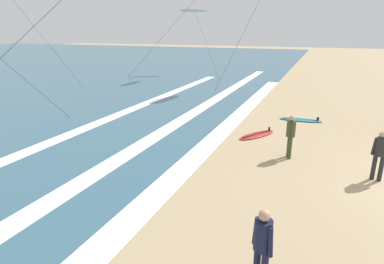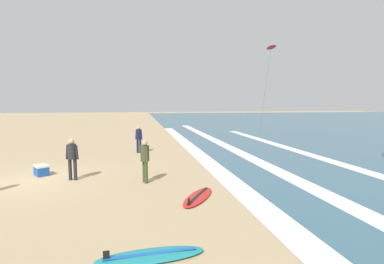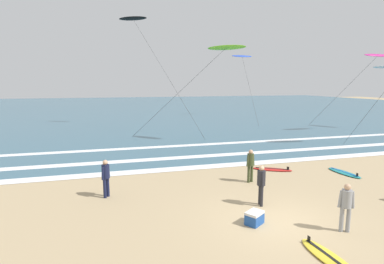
{
  "view_description": "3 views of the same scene",
  "coord_description": "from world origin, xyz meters",
  "px_view_note": "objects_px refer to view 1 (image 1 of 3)",
  "views": [
    {
      "loc": [
        -10.56,
        3.2,
        4.52
      ],
      "look_at": [
        -2.13,
        6.61,
        1.62
      ],
      "focal_mm": 30.24,
      "sensor_mm": 36.0,
      "label": 1
    },
    {
      "loc": [
        11.91,
        3.81,
        2.98
      ],
      "look_at": [
        0.15,
        5.98,
        1.78
      ],
      "focal_mm": 27.55,
      "sensor_mm": 36.0,
      "label": 2
    },
    {
      "loc": [
        -5.57,
        -9.1,
        4.73
      ],
      "look_at": [
        -0.97,
        7.29,
        2.04
      ],
      "focal_mm": 29.1,
      "sensor_mm": 36.0,
      "label": 3
    }
  ],
  "objects_px": {
    "surfer_mid_group": "(291,133)",
    "kite_white_low_near": "(194,11)",
    "surfboard_near_water": "(257,135)",
    "surfboard_right_spare": "(301,120)",
    "surfer_foreground_main": "(380,151)",
    "surfer_right_near": "(262,242)"
  },
  "relations": [
    {
      "from": "surfboard_right_spare",
      "to": "kite_white_low_near",
      "type": "height_order",
      "value": "kite_white_low_near"
    },
    {
      "from": "surfer_mid_group",
      "to": "kite_white_low_near",
      "type": "xyz_separation_m",
      "value": [
        21.27,
        12.16,
        5.36
      ]
    },
    {
      "from": "surfer_mid_group",
      "to": "surfboard_near_water",
      "type": "distance_m",
      "value": 2.79
    },
    {
      "from": "surfer_foreground_main",
      "to": "kite_white_low_near",
      "type": "height_order",
      "value": "kite_white_low_near"
    },
    {
      "from": "surfboard_right_spare",
      "to": "kite_white_low_near",
      "type": "bearing_deg",
      "value": 37.59
    },
    {
      "from": "surfboard_near_water",
      "to": "kite_white_low_near",
      "type": "distance_m",
      "value": 22.77
    },
    {
      "from": "surfer_mid_group",
      "to": "surfer_right_near",
      "type": "bearing_deg",
      "value": -178.33
    },
    {
      "from": "kite_white_low_near",
      "to": "surfboard_right_spare",
      "type": "bearing_deg",
      "value": -142.41
    },
    {
      "from": "surfer_mid_group",
      "to": "surfboard_near_water",
      "type": "xyz_separation_m",
      "value": [
        2.12,
        1.58,
        -0.91
      ]
    },
    {
      "from": "surfer_right_near",
      "to": "kite_white_low_near",
      "type": "xyz_separation_m",
      "value": [
        27.95,
        12.35,
        5.36
      ]
    },
    {
      "from": "surfer_mid_group",
      "to": "surfboard_right_spare",
      "type": "distance_m",
      "value": 5.51
    },
    {
      "from": "surfboard_right_spare",
      "to": "surfer_foreground_main",
      "type": "bearing_deg",
      "value": -156.9
    },
    {
      "from": "surfer_right_near",
      "to": "surfboard_near_water",
      "type": "bearing_deg",
      "value": 11.39
    },
    {
      "from": "surfer_foreground_main",
      "to": "kite_white_low_near",
      "type": "bearing_deg",
      "value": 33.89
    },
    {
      "from": "surfboard_near_water",
      "to": "kite_white_low_near",
      "type": "xyz_separation_m",
      "value": [
        19.16,
        10.58,
        6.28
      ]
    },
    {
      "from": "surfboard_near_water",
      "to": "kite_white_low_near",
      "type": "bearing_deg",
      "value": 28.91
    },
    {
      "from": "surfboard_right_spare",
      "to": "surfboard_near_water",
      "type": "relative_size",
      "value": 1.01
    },
    {
      "from": "surfer_right_near",
      "to": "surfboard_near_water",
      "type": "relative_size",
      "value": 0.76
    },
    {
      "from": "surfboard_right_spare",
      "to": "kite_white_low_near",
      "type": "distance_m",
      "value": 20.95
    },
    {
      "from": "surfboard_right_spare",
      "to": "surfboard_near_water",
      "type": "height_order",
      "value": "same"
    },
    {
      "from": "surfer_mid_group",
      "to": "surfboard_right_spare",
      "type": "relative_size",
      "value": 0.75
    },
    {
      "from": "surfer_foreground_main",
      "to": "surfer_right_near",
      "type": "distance_m",
      "value": 6.32
    }
  ]
}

